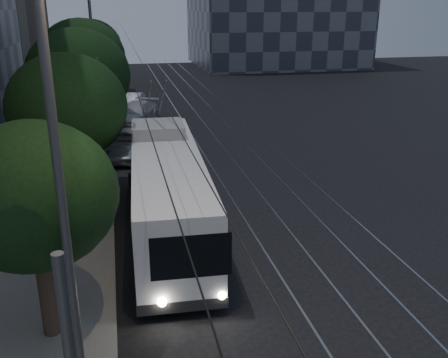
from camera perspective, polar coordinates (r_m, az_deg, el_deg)
ground at (r=17.76m, az=4.21°, el=-9.00°), size 120.00×120.00×0.00m
sidewalk at (r=36.03m, az=-16.72°, el=5.26°), size 5.00×90.00×0.15m
tram_rails at (r=36.62m, az=-0.87°, el=6.20°), size 4.52×90.00×0.02m
overhead_wires at (r=35.27m, az=-13.11°, el=10.92°), size 2.23×90.00×6.00m
trolleybus at (r=19.23m, az=-6.53°, el=-1.24°), size 3.09×12.31×5.63m
pickup_silver at (r=29.46m, az=-10.79°, el=3.98°), size 3.77×5.71×1.46m
car_white_a at (r=30.13m, az=-10.95°, el=4.28°), size 2.56×4.45×1.43m
car_white_b at (r=37.36m, az=-10.07°, el=7.38°), size 4.20×5.78×1.55m
car_white_c at (r=42.46m, az=-10.39°, el=8.66°), size 2.37×4.27×1.33m
car_white_d at (r=45.08m, az=-11.90°, el=9.33°), size 2.74×4.86×1.56m
tree_0 at (r=12.88m, az=-20.88°, el=-1.85°), size 4.07×4.07×5.91m
tree_1 at (r=21.19m, az=-17.48°, el=7.83°), size 4.79×4.79×6.66m
tree_2 at (r=29.23m, az=-16.33°, el=11.29°), size 5.72×5.72×7.23m
tree_3 at (r=34.45m, az=-15.91°, el=13.14°), size 5.57×5.57×7.56m
tree_4 at (r=43.83m, az=-15.16°, el=12.60°), size 3.81×3.81×5.39m
tree_5 at (r=51.91m, az=-14.92°, el=14.41°), size 5.79×5.79×6.98m
streetlamp_near at (r=10.05m, az=-16.76°, el=7.88°), size 2.64×0.44×11.03m
streetlamp_far at (r=35.59m, az=-14.16°, el=15.80°), size 2.60×0.44×10.85m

